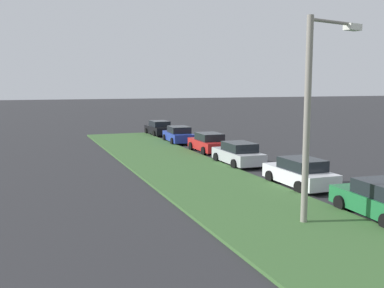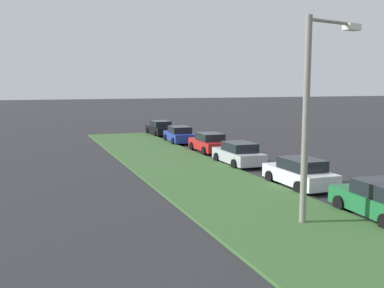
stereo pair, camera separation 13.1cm
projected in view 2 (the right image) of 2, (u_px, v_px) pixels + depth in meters
The scene contains 8 objects.
grass_median at pixel (264, 212), 18.02m from camera, with size 60.00×6.00×0.12m, color #3D6633.
parked_car_green at pixel (382, 201), 17.22m from camera, with size 4.40×2.21×1.47m.
parked_car_white at pixel (300, 173), 22.53m from camera, with size 4.31×2.03×1.47m.
parked_car_silver at pixel (239, 154), 28.66m from camera, with size 4.30×2.03×1.47m.
parked_car_red at pixel (209, 143), 34.08m from camera, with size 4.32×2.05×1.47m.
parked_car_blue at pixel (179, 135), 39.43m from camera, with size 4.39×2.20×1.47m.
parked_car_black at pixel (160, 128), 45.30m from camera, with size 4.34×2.10×1.47m.
streetlight at pixel (313, 105), 16.18m from camera, with size 1.00×2.82×7.50m.
Camera 2 is at (-5.42, 15.96, 5.13)m, focal length 42.29 mm.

